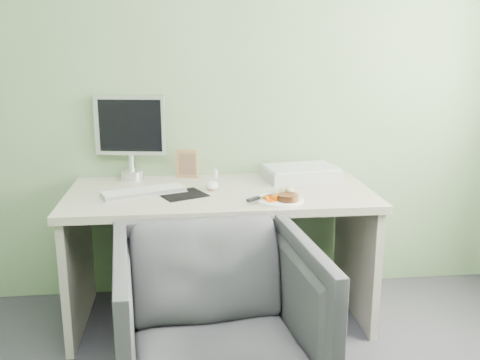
{
  "coord_description": "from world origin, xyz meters",
  "views": [
    {
      "loc": [
        -0.19,
        -1.09,
        1.48
      ],
      "look_at": [
        0.09,
        1.5,
        0.82
      ],
      "focal_mm": 40.0,
      "sensor_mm": 36.0,
      "label": 1
    }
  ],
  "objects": [
    {
      "name": "photo_frame",
      "position": [
        -0.17,
        1.93,
        0.81
      ],
      "size": [
        0.13,
        0.06,
        0.16
      ],
      "primitive_type": "cube",
      "rotation": [
        0.0,
        0.0,
        -0.33
      ],
      "color": "#AA754F",
      "rests_on": "desk"
    },
    {
      "name": "keyboard",
      "position": [
        -0.4,
        1.6,
        0.75
      ],
      "size": [
        0.44,
        0.27,
        0.02
      ],
      "primitive_type": "cube",
      "rotation": [
        0.0,
        0.0,
        0.37
      ],
      "color": "white",
      "rests_on": "desk"
    },
    {
      "name": "wall_back",
      "position": [
        0.0,
        2.0,
        1.35
      ],
      "size": [
        3.5,
        0.0,
        3.5
      ],
      "primitive_type": "plane",
      "rotation": [
        1.57,
        0.0,
        0.0
      ],
      "color": "gray",
      "rests_on": "floor"
    },
    {
      "name": "desk",
      "position": [
        0.0,
        1.62,
        0.55
      ],
      "size": [
        1.6,
        0.75,
        0.73
      ],
      "color": "#AEA492",
      "rests_on": "floor"
    },
    {
      "name": "plate",
      "position": [
        0.28,
        1.39,
        0.74
      ],
      "size": [
        0.23,
        0.23,
        0.01
      ],
      "primitive_type": "cylinder",
      "color": "white",
      "rests_on": "desk"
    },
    {
      "name": "mousepad",
      "position": [
        -0.2,
        1.56,
        0.73
      ],
      "size": [
        0.28,
        0.27,
        0.0
      ],
      "primitive_type": "cube",
      "rotation": [
        0.0,
        0.0,
        0.44
      ],
      "color": "black",
      "rests_on": "desk"
    },
    {
      "name": "carrot_heap",
      "position": [
        0.23,
        1.37,
        0.76
      ],
      "size": [
        0.06,
        0.06,
        0.04
      ],
      "primitive_type": "cube",
      "rotation": [
        0.0,
        0.0,
        0.11
      ],
      "color": "#FF6405",
      "rests_on": "plate"
    },
    {
      "name": "desk_chair",
      "position": [
        -0.07,
        0.87,
        0.37
      ],
      "size": [
        0.88,
        0.9,
        0.74
      ],
      "primitive_type": "imported",
      "rotation": [
        0.0,
        0.0,
        0.11
      ],
      "color": "#343439",
      "rests_on": "floor"
    },
    {
      "name": "potato_pile",
      "position": [
        0.31,
        1.45,
        0.77
      ],
      "size": [
        0.12,
        0.1,
        0.05
      ],
      "primitive_type": "ellipsoid",
      "rotation": [
        0.0,
        0.0,
        0.38
      ],
      "color": "#A69150",
      "rests_on": "plate"
    },
    {
      "name": "computer_mouse",
      "position": [
        -0.04,
        1.66,
        0.75
      ],
      "size": [
        0.07,
        0.12,
        0.04
      ],
      "primitive_type": "ellipsoid",
      "rotation": [
        0.0,
        0.0,
        -0.03
      ],
      "color": "white",
      "rests_on": "desk"
    },
    {
      "name": "steak_knife",
      "position": [
        0.17,
        1.38,
        0.75
      ],
      "size": [
        0.17,
        0.15,
        0.02
      ],
      "rotation": [
        0.0,
        0.0,
        0.7
      ],
      "color": "silver",
      "rests_on": "plate"
    },
    {
      "name": "scanner",
      "position": [
        0.48,
        1.83,
        0.76
      ],
      "size": [
        0.45,
        0.33,
        0.06
      ],
      "primitive_type": "cube",
      "rotation": [
        0.0,
        0.0,
        0.16
      ],
      "color": "#A2A3A9",
      "rests_on": "desk"
    },
    {
      "name": "steak",
      "position": [
        0.31,
        1.36,
        0.76
      ],
      "size": [
        0.11,
        0.11,
        0.03
      ],
      "primitive_type": "cylinder",
      "rotation": [
        0.0,
        0.0,
        0.09
      ],
      "color": "black",
      "rests_on": "plate"
    },
    {
      "name": "monitor",
      "position": [
        -0.48,
        1.94,
        1.0
      ],
      "size": [
        0.4,
        0.13,
        0.48
      ],
      "rotation": [
        0.0,
        0.0,
        -0.16
      ],
      "color": "silver",
      "rests_on": "desk"
    },
    {
      "name": "eyedrop_bottle",
      "position": [
        -0.0,
        1.89,
        0.76
      ],
      "size": [
        0.02,
        0.02,
        0.07
      ],
      "color": "white",
      "rests_on": "desk"
    }
  ]
}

